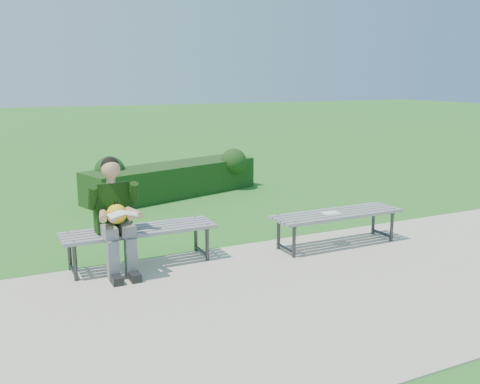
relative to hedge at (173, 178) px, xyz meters
name	(u,v)px	position (x,y,z in m)	size (l,w,h in m)	color
ground	(244,246)	(-0.19, -3.45, -0.34)	(80.00, 80.00, 0.00)	#1A761B
walkway	(318,290)	(-0.19, -5.20, -0.33)	(30.00, 3.50, 0.02)	#C0B5A3
hedge	(173,178)	(0.00, 0.00, 0.00)	(3.60, 1.87, 0.84)	#133715
bench_left	(140,233)	(-1.67, -3.64, 0.08)	(1.80, 0.50, 0.46)	gray
bench_right	(337,216)	(0.90, -4.02, 0.08)	(1.80, 0.50, 0.46)	gray
seated_boy	(115,213)	(-1.97, -3.73, 0.38)	(0.56, 0.76, 1.31)	slate
paper_sheet	(331,213)	(0.80, -4.02, 0.13)	(0.23, 0.18, 0.01)	white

